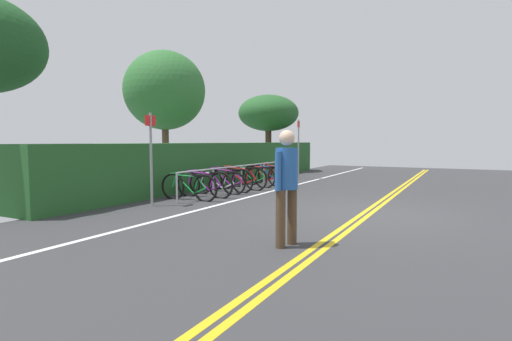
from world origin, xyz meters
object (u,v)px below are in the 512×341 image
Objects in this scene: bicycle_3 at (227,180)px; pedestrian at (287,180)px; bicycle_2 at (217,183)px; bicycle_8 at (275,173)px; bicycle_1 at (204,184)px; bicycle_6 at (264,176)px; bicycle_7 at (270,174)px; tree_far_right at (268,114)px; bicycle_0 at (189,187)px; bicycle_5 at (250,177)px; tree_mid at (165,91)px; bike_rack at (241,171)px; sign_post_near at (151,150)px; sign_post_far at (299,144)px; bicycle_4 at (240,178)px.

pedestrian reaches higher than bicycle_3.
bicycle_8 is at bearing 0.03° from bicycle_2.
bicycle_6 is (3.29, -0.15, -0.01)m from bicycle_1.
bicycle_7 is (2.65, -0.16, -0.02)m from bicycle_3.
pedestrian is 0.43× the size of tree_far_right.
bicycle_0 is 1.30m from bicycle_2.
bicycle_6 is (0.68, -0.16, -0.00)m from bicycle_5.
tree_mid is at bearing 53.98° from bicycle_1.
bicycle_6 is at bearing -5.37° from bike_rack.
bicycle_2 is 0.96× the size of bicycle_8.
bicycle_3 is 0.83× the size of sign_post_near.
bicycle_3 is 0.76× the size of sign_post_far.
tree_far_right is (3.18, 2.91, 1.50)m from sign_post_far.
sign_post_far reaches higher than bicycle_4.
bicycle_1 reaches higher than bicycle_2.
pedestrian is at bearing -159.16° from sign_post_far.
bicycle_6 is (3.92, -0.19, 0.00)m from bicycle_0.
bike_rack reaches higher than bicycle_2.
sign_post_near reaches higher than bicycle_3.
tree_mid is at bearing 79.77° from bike_rack.
tree_far_right is at bearing 42.43° from sign_post_far.
bicycle_1 is 0.94× the size of bicycle_4.
pedestrian is 14.56m from tree_far_right.
bicycle_3 is (1.26, 0.08, -0.00)m from bicycle_1.
pedestrian is (-7.46, -3.88, 0.62)m from bicycle_7.
bicycle_1 is at bearing -177.62° from bicycle_2.
bicycle_0 is 1.89m from bicycle_3.
bicycle_6 is (2.03, -0.23, -0.01)m from bicycle_3.
sign_post_far reaches higher than bicycle_0.
sign_post_near is at bearing 176.80° from bicycle_7.
tree_far_right is at bearing 17.61° from bicycle_3.
pedestrian is (-8.13, -3.99, 0.64)m from bicycle_8.
bicycle_1 is at bearing 178.84° from bicycle_7.
bike_rack is 3.52× the size of bicycle_3.
bicycle_0 is 5.67m from tree_mid.
bicycle_5 is 0.78× the size of sign_post_near.
bicycle_1 is 1.26m from bicycle_3.
bicycle_6 is at bearing 177.33° from sign_post_far.
bicycle_8 is (2.69, 0.03, -0.04)m from bicycle_4.
bicycle_4 is 4.35m from sign_post_far.
bicycle_3 reaches higher than bicycle_7.
bicycle_3 is at bearing -162.39° from tree_far_right.
bicycle_5 is 3.67m from sign_post_far.
bicycle_6 is at bearing -4.37° from sign_post_near.
bicycle_3 is 2.65m from bicycle_7.
bicycle_8 is at bearing 0.38° from bicycle_1.
bicycle_1 is 2.61m from bicycle_5.
bicycle_4 is at bearing 177.71° from bicycle_7.
sign_post_far is (3.50, -0.29, 1.08)m from bicycle_5.
bicycle_4 is 2.01m from bicycle_7.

